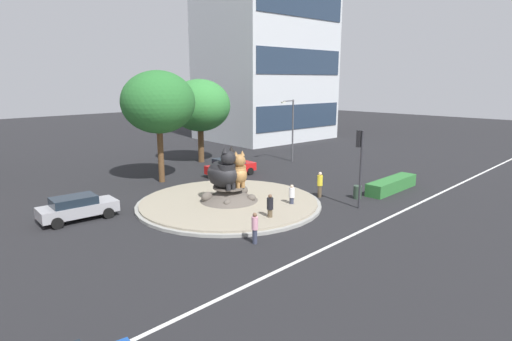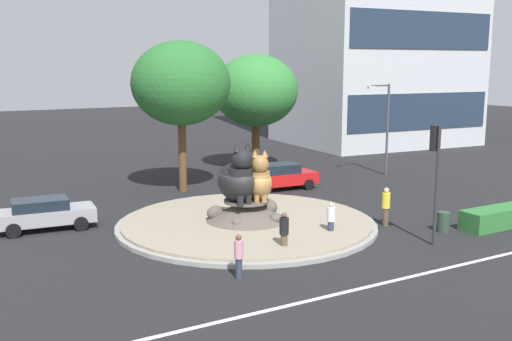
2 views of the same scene
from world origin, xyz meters
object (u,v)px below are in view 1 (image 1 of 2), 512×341
(streetlight_arm, at_px, (291,126))
(sedan_on_far_lane, at_px, (230,166))
(pedestrian_white_shirt, at_px, (292,196))
(pedestrian_black_shirt, at_px, (270,207))
(cat_statue_tabby, at_px, (237,173))
(pedestrian_pink_shirt, at_px, (255,227))
(hatchback_near_shophouse, at_px, (77,207))
(traffic_light_mast, at_px, (360,154))
(cat_statue_black, at_px, (223,172))
(second_tree_near_tower, at_px, (158,102))
(broadleaf_tree_behind_island, at_px, (200,106))
(office_tower, at_px, (265,10))
(litter_bin, at_px, (357,192))
(pedestrian_yellow_shirt, at_px, (320,184))

(streetlight_arm, bearing_deg, sedan_on_far_lane, -4.29)
(pedestrian_white_shirt, bearing_deg, pedestrian_black_shirt, 27.47)
(cat_statue_tabby, bearing_deg, pedestrian_pink_shirt, -15.78)
(pedestrian_pink_shirt, relative_size, hatchback_near_shophouse, 0.36)
(cat_statue_tabby, height_order, pedestrian_pink_shirt, cat_statue_tabby)
(traffic_light_mast, relative_size, pedestrian_pink_shirt, 3.10)
(cat_statue_black, distance_m, pedestrian_black_shirt, 4.39)
(second_tree_near_tower, height_order, sedan_on_far_lane, second_tree_near_tower)
(broadleaf_tree_behind_island, xyz_separation_m, second_tree_near_tower, (-7.40, -4.33, 0.73))
(pedestrian_black_shirt, relative_size, pedestrian_white_shirt, 1.07)
(sedan_on_far_lane, xyz_separation_m, hatchback_near_shophouse, (-13.93, -2.22, -0.05))
(cat_statue_tabby, relative_size, pedestrian_white_shirt, 1.58)
(traffic_light_mast, xyz_separation_m, broadleaf_tree_behind_island, (2.61, 19.24, 2.10))
(pedestrian_white_shirt, xyz_separation_m, hatchback_near_shophouse, (-10.49, 7.41, -0.04))
(streetlight_arm, bearing_deg, second_tree_near_tower, -14.93)
(second_tree_near_tower, bearing_deg, sedan_on_far_lane, -23.88)
(office_tower, xyz_separation_m, broadleaf_tree_behind_island, (-17.41, -7.72, -11.50))
(second_tree_near_tower, relative_size, pedestrian_black_shirt, 5.30)
(cat_statue_tabby, height_order, broadleaf_tree_behind_island, broadleaf_tree_behind_island)
(cat_statue_tabby, height_order, traffic_light_mast, traffic_light_mast)
(pedestrian_pink_shirt, bearing_deg, streetlight_arm, -138.87)
(cat_statue_black, xyz_separation_m, second_tree_near_tower, (0.95, 8.61, 4.04))
(traffic_light_mast, relative_size, litter_bin, 5.51)
(office_tower, bearing_deg, pedestrian_black_shirt, -132.13)
(cat_statue_black, bearing_deg, pedestrian_pink_shirt, -25.54)
(pedestrian_pink_shirt, height_order, pedestrian_yellow_shirt, pedestrian_yellow_shirt)
(broadleaf_tree_behind_island, bearing_deg, streetlight_arm, -44.91)
(cat_statue_black, xyz_separation_m, cat_statue_tabby, (0.97, -0.19, -0.14))
(cat_statue_black, relative_size, pedestrian_black_shirt, 1.66)
(cat_statue_black, bearing_deg, second_tree_near_tower, 175.85)
(pedestrian_white_shirt, xyz_separation_m, pedestrian_yellow_shirt, (3.33, 0.24, 0.15))
(pedestrian_white_shirt, height_order, hatchback_near_shophouse, pedestrian_white_shirt)
(cat_statue_black, xyz_separation_m, broadleaf_tree_behind_island, (8.35, 12.94, 3.31))
(pedestrian_white_shirt, distance_m, pedestrian_yellow_shirt, 3.34)
(hatchback_near_shophouse, bearing_deg, traffic_light_mast, -32.00)
(cat_statue_black, xyz_separation_m, litter_bin, (7.66, -5.15, -1.80))
(sedan_on_far_lane, height_order, hatchback_near_shophouse, sedan_on_far_lane)
(pedestrian_pink_shirt, bearing_deg, broadleaf_tree_behind_island, -115.30)
(office_tower, bearing_deg, second_tree_near_tower, -150.02)
(pedestrian_black_shirt, xyz_separation_m, litter_bin, (7.80, -0.98, -0.41))
(cat_statue_black, height_order, pedestrian_white_shirt, cat_statue_black)
(pedestrian_black_shirt, relative_size, hatchback_near_shophouse, 0.37)
(traffic_light_mast, distance_m, pedestrian_yellow_shirt, 4.08)
(cat_statue_black, height_order, second_tree_near_tower, second_tree_near_tower)
(broadleaf_tree_behind_island, xyz_separation_m, hatchback_near_shophouse, (-16.07, -8.88, -4.80))
(pedestrian_black_shirt, relative_size, litter_bin, 1.83)
(pedestrian_pink_shirt, relative_size, sedan_on_far_lane, 0.37)
(cat_statue_tabby, xyz_separation_m, pedestrian_white_shirt, (1.81, -3.16, -1.31))
(traffic_light_mast, bearing_deg, sedan_on_far_lane, -9.26)
(streetlight_arm, xyz_separation_m, pedestrian_pink_shirt, (-17.73, -12.48, -2.76))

